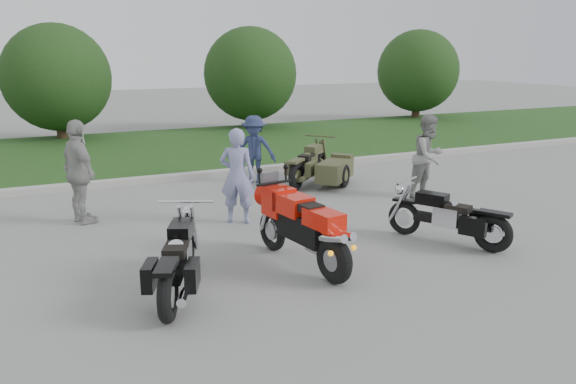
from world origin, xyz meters
name	(u,v)px	position (x,y,z in m)	size (l,w,h in m)	color
ground	(322,253)	(0.00, 0.00, 0.00)	(80.00, 80.00, 0.00)	gray
curb	(210,174)	(0.00, 6.00, 0.07)	(60.00, 0.30, 0.15)	#A8A59E
grass_strip	(171,149)	(0.00, 10.15, 0.07)	(60.00, 8.00, 0.14)	#35581E
tree_mid_left	(57,78)	(-3.00, 13.50, 2.19)	(3.60, 3.60, 4.00)	#3F2B1C
tree_mid_right	(250,74)	(4.00, 13.50, 2.19)	(3.60, 3.60, 4.00)	#3F2B1C
tree_far_right	(418,71)	(12.00, 13.50, 2.19)	(3.60, 3.60, 4.00)	#3F2B1C
sportbike_red	(303,226)	(-0.52, -0.37, 0.63)	(0.62, 2.24, 1.07)	black
cruiser_left	(178,263)	(-2.43, -0.62, 0.44)	(1.01, 2.14, 0.87)	black
cruiser_right	(452,220)	(2.13, -0.50, 0.41)	(1.14, 1.91, 0.81)	black
cruiser_sidecar	(323,168)	(2.17, 4.02, 0.41)	(1.93, 1.99, 0.87)	black
person_stripe	(237,176)	(-0.64, 2.10, 0.88)	(0.64, 0.42, 1.76)	#8589B5
person_grey	(429,156)	(3.72, 2.15, 0.89)	(0.87, 0.67, 1.78)	gray
person_denim	(254,149)	(0.81, 4.97, 0.81)	(1.04, 0.60, 1.61)	navy
person_back	(79,172)	(-3.25, 3.25, 0.95)	(1.12, 0.47, 1.91)	#9C9C97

